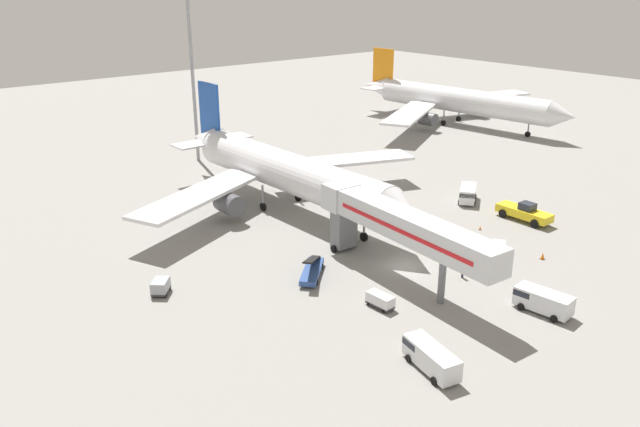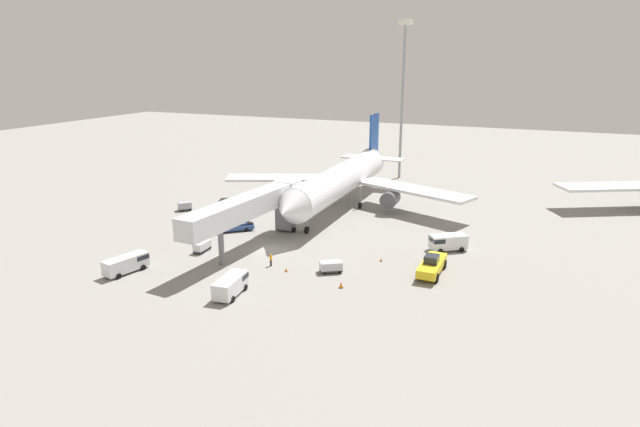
{
  "view_description": "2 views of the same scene",
  "coord_description": "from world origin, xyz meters",
  "px_view_note": "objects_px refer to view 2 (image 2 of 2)",
  "views": [
    {
      "loc": [
        -46.3,
        -41.8,
        29.35
      ],
      "look_at": [
        -1.31,
        12.61,
        2.77
      ],
      "focal_mm": 35.61,
      "sensor_mm": 36.0,
      "label": 1
    },
    {
      "loc": [
        33.02,
        -60.44,
        24.95
      ],
      "look_at": [
        2.4,
        10.69,
        2.45
      ],
      "focal_mm": 29.95,
      "sensor_mm": 36.0,
      "label": 2
    }
  ],
  "objects_px": {
    "airplane_at_gate": "(343,179)",
    "pushback_tug": "(432,265)",
    "service_van_outer_left": "(127,263)",
    "safety_cone_bravo": "(381,259)",
    "service_van_far_left": "(231,284)",
    "jet_bridge": "(251,207)",
    "service_van_mid_right": "(447,242)",
    "baggage_cart_far_center": "(331,266)",
    "safety_cone_alpha": "(286,270)",
    "baggage_cart_mid_center": "(202,246)",
    "ground_crew_worker_foreground": "(271,259)",
    "belt_loader_truck": "(233,226)",
    "safety_cone_charlie": "(341,285)",
    "apron_light_mast": "(403,75)",
    "baggage_cart_near_left": "(185,206)"
  },
  "relations": [
    {
      "from": "safety_cone_alpha",
      "to": "safety_cone_bravo",
      "type": "bearing_deg",
      "value": 39.42
    },
    {
      "from": "belt_loader_truck",
      "to": "safety_cone_charlie",
      "type": "height_order",
      "value": "belt_loader_truck"
    },
    {
      "from": "baggage_cart_mid_center",
      "to": "safety_cone_alpha",
      "type": "xyz_separation_m",
      "value": [
        13.59,
        -1.88,
        -0.49
      ]
    },
    {
      "from": "belt_loader_truck",
      "to": "safety_cone_charlie",
      "type": "distance_m",
      "value": 25.76
    },
    {
      "from": "jet_bridge",
      "to": "service_van_mid_right",
      "type": "xyz_separation_m",
      "value": [
        24.52,
        9.73,
        -4.63
      ]
    },
    {
      "from": "baggage_cart_mid_center",
      "to": "airplane_at_gate",
      "type": "bearing_deg",
      "value": 71.3
    },
    {
      "from": "airplane_at_gate",
      "to": "safety_cone_charlie",
      "type": "distance_m",
      "value": 34.19
    },
    {
      "from": "service_van_outer_left",
      "to": "ground_crew_worker_foreground",
      "type": "xyz_separation_m",
      "value": [
        15.02,
        8.7,
        -0.29
      ]
    },
    {
      "from": "baggage_cart_far_center",
      "to": "safety_cone_alpha",
      "type": "bearing_deg",
      "value": -158.54
    },
    {
      "from": "airplane_at_gate",
      "to": "safety_cone_charlie",
      "type": "height_order",
      "value": "airplane_at_gate"
    },
    {
      "from": "airplane_at_gate",
      "to": "baggage_cart_far_center",
      "type": "xyz_separation_m",
      "value": [
        9.19,
        -27.86,
        -4.34
      ]
    },
    {
      "from": "ground_crew_worker_foreground",
      "to": "safety_cone_bravo",
      "type": "height_order",
      "value": "ground_crew_worker_foreground"
    },
    {
      "from": "airplane_at_gate",
      "to": "pushback_tug",
      "type": "bearing_deg",
      "value": -48.93
    },
    {
      "from": "service_van_outer_left",
      "to": "airplane_at_gate",
      "type": "bearing_deg",
      "value": 70.25
    },
    {
      "from": "service_van_far_left",
      "to": "ground_crew_worker_foreground",
      "type": "bearing_deg",
      "value": 90.0
    },
    {
      "from": "safety_cone_bravo",
      "to": "apron_light_mast",
      "type": "xyz_separation_m",
      "value": [
        -11.13,
        49.75,
        21.54
      ]
    },
    {
      "from": "ground_crew_worker_foreground",
      "to": "service_van_mid_right",
      "type": "bearing_deg",
      "value": 36.95
    },
    {
      "from": "belt_loader_truck",
      "to": "service_van_far_left",
      "type": "xyz_separation_m",
      "value": [
        11.83,
        -19.27,
        0.44
      ]
    },
    {
      "from": "baggage_cart_far_center",
      "to": "safety_cone_alpha",
      "type": "xyz_separation_m",
      "value": [
        -5.08,
        -1.99,
        -0.5
      ]
    },
    {
      "from": "safety_cone_alpha",
      "to": "apron_light_mast",
      "type": "bearing_deg",
      "value": 91.52
    },
    {
      "from": "baggage_cart_far_center",
      "to": "ground_crew_worker_foreground",
      "type": "bearing_deg",
      "value": -172.06
    },
    {
      "from": "service_van_mid_right",
      "to": "baggage_cart_near_left",
      "type": "bearing_deg",
      "value": 177.18
    },
    {
      "from": "pushback_tug",
      "to": "service_van_far_left",
      "type": "relative_size",
      "value": 1.34
    },
    {
      "from": "airplane_at_gate",
      "to": "jet_bridge",
      "type": "relative_size",
      "value": 1.93
    },
    {
      "from": "belt_loader_truck",
      "to": "safety_cone_charlie",
      "type": "bearing_deg",
      "value": -29.98
    },
    {
      "from": "baggage_cart_near_left",
      "to": "service_van_outer_left",
      "type": "bearing_deg",
      "value": -67.24
    },
    {
      "from": "safety_cone_alpha",
      "to": "safety_cone_charlie",
      "type": "bearing_deg",
      "value": -12.94
    },
    {
      "from": "baggage_cart_near_left",
      "to": "apron_light_mast",
      "type": "height_order",
      "value": "apron_light_mast"
    },
    {
      "from": "baggage_cart_far_center",
      "to": "ground_crew_worker_foreground",
      "type": "distance_m",
      "value": 7.76
    },
    {
      "from": "apron_light_mast",
      "to": "service_van_far_left",
      "type": "bearing_deg",
      "value": -90.94
    },
    {
      "from": "baggage_cart_mid_center",
      "to": "service_van_mid_right",
      "type": "bearing_deg",
      "value": 24.07
    },
    {
      "from": "service_van_outer_left",
      "to": "safety_cone_bravo",
      "type": "distance_m",
      "value": 31.43
    },
    {
      "from": "service_van_outer_left",
      "to": "safety_cone_bravo",
      "type": "bearing_deg",
      "value": 29.91
    },
    {
      "from": "jet_bridge",
      "to": "safety_cone_charlie",
      "type": "bearing_deg",
      "value": -25.18
    },
    {
      "from": "airplane_at_gate",
      "to": "safety_cone_alpha",
      "type": "relative_size",
      "value": 87.39
    },
    {
      "from": "belt_loader_truck",
      "to": "safety_cone_charlie",
      "type": "xyz_separation_m",
      "value": [
        22.31,
        -12.87,
        -0.37
      ]
    },
    {
      "from": "service_van_outer_left",
      "to": "baggage_cart_far_center",
      "type": "xyz_separation_m",
      "value": [
        22.71,
        9.77,
        -0.42
      ]
    },
    {
      "from": "service_van_mid_right",
      "to": "safety_cone_alpha",
      "type": "relative_size",
      "value": 9.69
    },
    {
      "from": "belt_loader_truck",
      "to": "service_van_far_left",
      "type": "height_order",
      "value": "belt_loader_truck"
    },
    {
      "from": "service_van_outer_left",
      "to": "service_van_far_left",
      "type": "height_order",
      "value": "service_van_far_left"
    },
    {
      "from": "jet_bridge",
      "to": "service_van_outer_left",
      "type": "distance_m",
      "value": 17.19
    },
    {
      "from": "baggage_cart_mid_center",
      "to": "safety_cone_bravo",
      "type": "relative_size",
      "value": 5.64
    },
    {
      "from": "safety_cone_alpha",
      "to": "service_van_outer_left",
      "type": "bearing_deg",
      "value": -156.21
    },
    {
      "from": "jet_bridge",
      "to": "belt_loader_truck",
      "type": "xyz_separation_m",
      "value": [
        -6.5,
        5.44,
        -5.12
      ]
    },
    {
      "from": "airplane_at_gate",
      "to": "safety_cone_bravo",
      "type": "bearing_deg",
      "value": -58.0
    },
    {
      "from": "belt_loader_truck",
      "to": "service_van_far_left",
      "type": "distance_m",
      "value": 22.62
    },
    {
      "from": "service_van_outer_left",
      "to": "safety_cone_charlie",
      "type": "distance_m",
      "value": 26.2
    },
    {
      "from": "airplane_at_gate",
      "to": "belt_loader_truck",
      "type": "distance_m",
      "value": 21.88
    },
    {
      "from": "airplane_at_gate",
      "to": "jet_bridge",
      "type": "height_order",
      "value": "airplane_at_gate"
    },
    {
      "from": "pushback_tug",
      "to": "baggage_cart_near_left",
      "type": "height_order",
      "value": "pushback_tug"
    }
  ]
}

